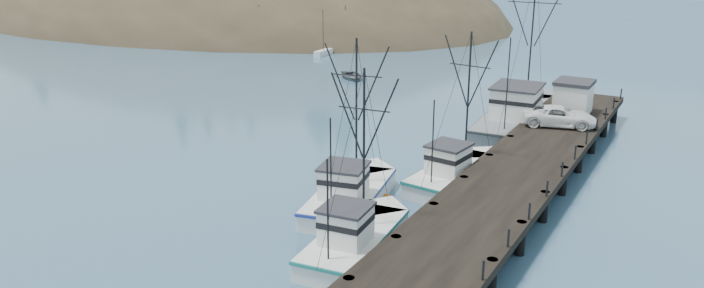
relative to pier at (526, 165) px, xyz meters
name	(u,v)px	position (x,y,z in m)	size (l,w,h in m)	color
ground	(216,232)	(-14.00, -16.00, -1.69)	(400.00, 400.00, 0.00)	#32536F
pier	(526,165)	(0.00, 0.00, 0.00)	(6.00, 44.00, 2.00)	black
headland	(184,33)	(-88.95, 62.61, -6.24)	(134.80, 78.00, 51.00)	#382D1E
moored_sailboats	(308,40)	(-45.52, 42.83, -1.36)	(18.44, 18.54, 6.35)	silver
trawler_near	(357,238)	(-5.47, -14.06, -0.87)	(4.20, 10.39, 10.61)	silver
trawler_mid	(352,193)	(-8.95, -8.46, -0.87)	(5.55, 11.28, 11.11)	silver
trawler_far	(458,172)	(-4.33, -1.47, -0.87)	(4.50, 10.67, 10.94)	silver
work_vessel	(521,117)	(-4.10, 13.26, -0.46)	(6.06, 17.51, 14.36)	slate
pier_shed	(573,96)	(-0.04, 14.12, 1.73)	(3.00, 3.20, 2.80)	silver
pickup_truck	(560,116)	(-0.01, 9.57, 1.10)	(2.64, 5.73, 1.59)	silver
motorboat	(351,78)	(-27.36, 24.20, -1.69)	(3.35, 4.69, 0.97)	#505659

